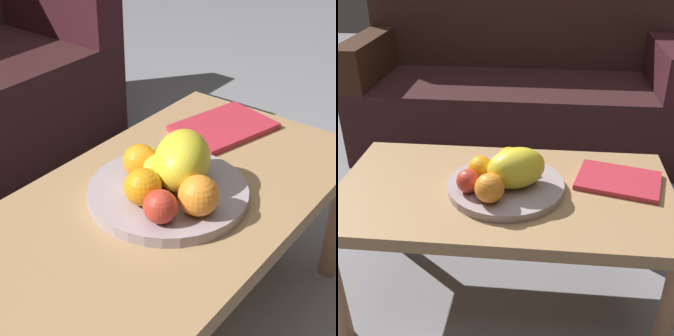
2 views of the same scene
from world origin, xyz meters
The scene contains 10 objects.
ground_plane centered at (0.00, 0.00, 0.00)m, with size 8.00×8.00×0.00m, color gray.
coffee_table centered at (0.00, 0.00, 0.37)m, with size 1.03×0.55×0.43m.
fruit_bowl centered at (0.01, -0.01, 0.44)m, with size 0.35×0.35×0.03m, color #A5939A.
melon_large_front centered at (0.04, -0.02, 0.51)m, with size 0.18×0.12×0.12m, color yellow.
orange_front centered at (0.01, 0.07, 0.49)m, with size 0.08×0.08×0.08m, color orange.
orange_left centered at (-0.07, 0.00, 0.49)m, with size 0.08×0.08×0.08m, color orange.
orange_right centered at (-0.03, -0.11, 0.49)m, with size 0.08×0.08×0.08m, color orange.
apple_front centered at (-0.10, -0.07, 0.48)m, with size 0.07×0.07×0.07m, color red.
banana_bunch centered at (0.02, 0.03, 0.48)m, with size 0.17×0.11×0.06m.
magazine centered at (0.35, 0.07, 0.43)m, with size 0.25×0.18×0.02m, color #BD2B3B.
Camera 1 is at (-0.78, -0.61, 1.11)m, focal length 58.82 mm.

